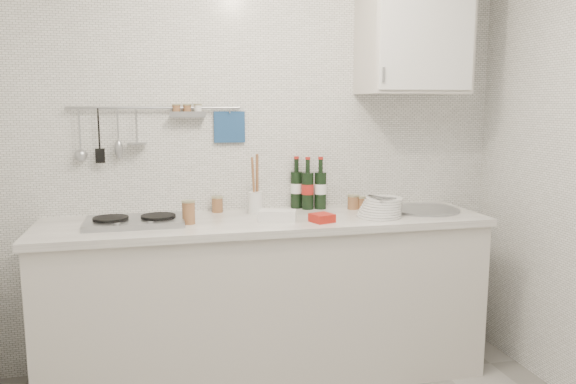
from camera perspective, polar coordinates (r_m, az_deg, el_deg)
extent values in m
cube|color=silver|center=(3.34, -3.23, 3.90)|extent=(3.00, 0.02, 2.50)
cube|color=beige|center=(3.22, -2.15, -11.06)|extent=(2.40, 0.60, 0.88)
cube|color=white|center=(3.10, -2.20, -3.03)|extent=(2.44, 0.64, 0.04)
cube|color=black|center=(3.39, -2.18, -17.15)|extent=(2.34, 0.52, 0.10)
cube|color=#93969B|center=(3.04, -15.29, -2.91)|extent=(0.50, 0.32, 0.03)
cylinder|color=black|center=(3.04, -17.57, -2.58)|extent=(0.18, 0.18, 0.01)
cylinder|color=black|center=(3.03, -13.04, -2.42)|extent=(0.18, 0.18, 0.01)
cylinder|color=#93969B|center=(3.40, 13.72, -1.76)|extent=(0.40, 0.40, 0.02)
cylinder|color=#93969B|center=(3.41, 13.69, -2.69)|extent=(0.34, 0.34, 0.10)
cylinder|color=#93969B|center=(3.24, -13.33, 8.31)|extent=(0.95, 0.02, 0.02)
cube|color=navy|center=(3.29, -5.97, 6.59)|extent=(0.18, 0.02, 0.18)
cube|color=beige|center=(3.46, 12.63, 15.50)|extent=(0.60, 0.35, 0.70)
cube|color=white|center=(3.30, 14.05, 15.79)|extent=(0.56, 0.01, 0.66)
cylinder|color=#93969B|center=(3.16, 9.69, 11.68)|extent=(0.01, 0.01, 0.08)
cylinder|color=#5181B7|center=(3.08, -17.22, -2.99)|extent=(0.27, 0.27, 0.01)
cylinder|color=#5181B7|center=(3.08, -17.12, -2.73)|extent=(0.26, 0.26, 0.01)
cylinder|color=white|center=(3.16, 9.20, -2.38)|extent=(0.25, 0.25, 0.01)
cylinder|color=white|center=(3.17, 9.28, -2.13)|extent=(0.24, 0.24, 0.01)
cylinder|color=white|center=(3.17, 9.36, -1.89)|extent=(0.24, 0.24, 0.01)
cylinder|color=white|center=(3.18, 9.43, -1.64)|extent=(0.23, 0.23, 0.01)
cylinder|color=white|center=(3.18, 9.51, -1.39)|extent=(0.22, 0.22, 0.01)
cylinder|color=white|center=(3.18, 9.59, -1.15)|extent=(0.22, 0.22, 0.01)
cylinder|color=white|center=(3.19, 9.67, -0.90)|extent=(0.21, 0.21, 0.01)
cylinder|color=white|center=(3.19, 9.74, -0.66)|extent=(0.21, 0.21, 0.01)
cube|color=white|center=(3.01, -1.07, -2.43)|extent=(0.22, 0.15, 0.06)
cube|color=red|center=(2.99, 3.47, -2.64)|extent=(0.14, 0.14, 0.04)
cylinder|color=white|center=(3.22, -3.32, -1.09)|extent=(0.08, 0.08, 0.13)
cylinder|color=#91583A|center=(3.19, -3.16, 1.68)|extent=(0.03, 0.06, 0.25)
cylinder|color=#91583A|center=(3.20, -3.56, 1.51)|extent=(0.02, 0.05, 0.23)
cylinder|color=brown|center=(3.28, -7.20, -1.33)|extent=(0.06, 0.06, 0.08)
cylinder|color=tan|center=(3.27, -7.21, -0.53)|extent=(0.07, 0.07, 0.01)
cylinder|color=brown|center=(3.39, 7.42, -1.15)|extent=(0.06, 0.06, 0.06)
cylinder|color=tan|center=(3.39, 7.43, -0.54)|extent=(0.06, 0.06, 0.01)
cylinder|color=brown|center=(3.37, 6.64, -1.09)|extent=(0.07, 0.07, 0.08)
cylinder|color=tan|center=(3.37, 6.65, -0.37)|extent=(0.07, 0.07, 0.01)
cylinder|color=brown|center=(2.98, -10.06, -2.12)|extent=(0.07, 0.07, 0.11)
cylinder|color=tan|center=(2.97, -10.09, -0.94)|extent=(0.07, 0.07, 0.01)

